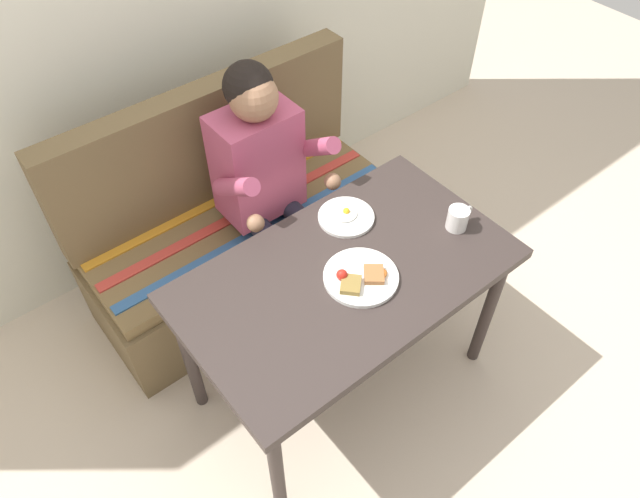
{
  "coord_description": "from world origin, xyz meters",
  "views": [
    {
      "loc": [
        -0.92,
        -1.0,
        2.35
      ],
      "look_at": [
        0.0,
        0.15,
        0.72
      ],
      "focal_mm": 33.5,
      "sensor_mm": 36.0,
      "label": 1
    }
  ],
  "objects_px": {
    "table": "(346,286)",
    "plate_eggs": "(346,217)",
    "person": "(267,175)",
    "coffee_mug": "(458,218)",
    "plate_breakfast": "(361,277)",
    "couch": "(238,229)"
  },
  "relations": [
    {
      "from": "table",
      "to": "plate_eggs",
      "type": "relative_size",
      "value": 5.55
    },
    {
      "from": "person",
      "to": "coffee_mug",
      "type": "relative_size",
      "value": 10.27
    },
    {
      "from": "person",
      "to": "plate_breakfast",
      "type": "distance_m",
      "value": 0.65
    },
    {
      "from": "plate_breakfast",
      "to": "plate_eggs",
      "type": "bearing_deg",
      "value": 59.38
    },
    {
      "from": "couch",
      "to": "person",
      "type": "xyz_separation_m",
      "value": [
        0.08,
        -0.17,
        0.41
      ]
    },
    {
      "from": "table",
      "to": "coffee_mug",
      "type": "height_order",
      "value": "coffee_mug"
    },
    {
      "from": "person",
      "to": "coffee_mug",
      "type": "xyz_separation_m",
      "value": [
        0.39,
        -0.68,
        0.04
      ]
    },
    {
      "from": "table",
      "to": "couch",
      "type": "bearing_deg",
      "value": 90.0
    },
    {
      "from": "person",
      "to": "plate_breakfast",
      "type": "height_order",
      "value": "person"
    },
    {
      "from": "plate_breakfast",
      "to": "coffee_mug",
      "type": "distance_m",
      "value": 0.45
    },
    {
      "from": "person",
      "to": "coffee_mug",
      "type": "distance_m",
      "value": 0.79
    },
    {
      "from": "table",
      "to": "couch",
      "type": "distance_m",
      "value": 0.83
    },
    {
      "from": "table",
      "to": "plate_eggs",
      "type": "distance_m",
      "value": 0.28
    },
    {
      "from": "couch",
      "to": "coffee_mug",
      "type": "bearing_deg",
      "value": -61.3
    },
    {
      "from": "table",
      "to": "coffee_mug",
      "type": "xyz_separation_m",
      "value": [
        0.47,
        -0.09,
        0.13
      ]
    },
    {
      "from": "coffee_mug",
      "to": "plate_breakfast",
      "type": "bearing_deg",
      "value": 175.97
    },
    {
      "from": "person",
      "to": "plate_breakfast",
      "type": "bearing_deg",
      "value": -95.32
    },
    {
      "from": "couch",
      "to": "person",
      "type": "distance_m",
      "value": 0.45
    },
    {
      "from": "person",
      "to": "plate_eggs",
      "type": "distance_m",
      "value": 0.4
    },
    {
      "from": "couch",
      "to": "coffee_mug",
      "type": "height_order",
      "value": "couch"
    },
    {
      "from": "plate_breakfast",
      "to": "plate_eggs",
      "type": "relative_size",
      "value": 1.22
    },
    {
      "from": "table",
      "to": "plate_eggs",
      "type": "xyz_separation_m",
      "value": [
        0.17,
        0.2,
        0.09
      ]
    }
  ]
}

